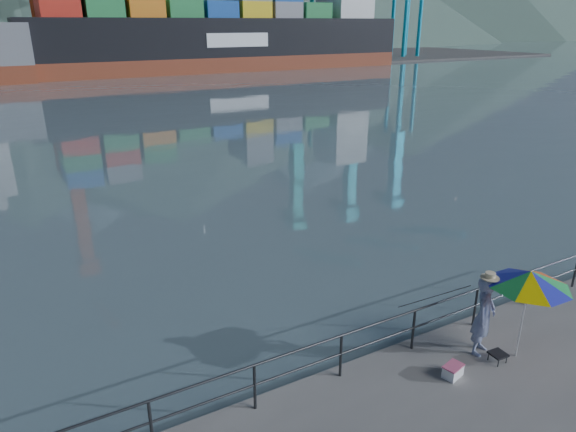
# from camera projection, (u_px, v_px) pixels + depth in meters

# --- Properties ---
(harbor_water) EXTENTS (500.00, 280.00, 0.00)m
(harbor_water) POSITION_uv_depth(u_px,v_px,m) (9.00, 55.00, 115.02)
(harbor_water) COLOR slate
(harbor_water) RESTS_ON ground
(far_dock) EXTENTS (200.00, 40.00, 0.40)m
(far_dock) POSITION_uv_depth(u_px,v_px,m) (83.00, 65.00, 89.44)
(far_dock) COLOR #514F4C
(far_dock) RESTS_ON ground
(guardrail) EXTENTS (22.00, 0.06, 1.03)m
(guardrail) POSITION_uv_depth(u_px,v_px,m) (300.00, 370.00, 10.26)
(guardrail) COLOR #2D3033
(guardrail) RESTS_ON ground
(container_stacks) EXTENTS (58.00, 5.40, 7.80)m
(container_stacks) POSITION_uv_depth(u_px,v_px,m) (202.00, 47.00, 98.93)
(container_stacks) COLOR yellow
(container_stacks) RESTS_ON ground
(fisherman) EXTENTS (0.80, 0.68, 1.85)m
(fisherman) POSITION_uv_depth(u_px,v_px,m) (484.00, 316.00, 11.39)
(fisherman) COLOR #304484
(fisherman) RESTS_ON ground
(beach_umbrella) EXTENTS (2.24, 2.24, 2.13)m
(beach_umbrella) POSITION_uv_depth(u_px,v_px,m) (530.00, 279.00, 10.86)
(beach_umbrella) COLOR white
(beach_umbrella) RESTS_ON ground
(folding_stool) EXTENTS (0.36, 0.36, 0.22)m
(folding_stool) POSITION_uv_depth(u_px,v_px,m) (498.00, 357.00, 11.31)
(folding_stool) COLOR black
(folding_stool) RESTS_ON ground
(cooler_bag) EXTENTS (0.48, 0.37, 0.24)m
(cooler_bag) POSITION_uv_depth(u_px,v_px,m) (453.00, 371.00, 10.84)
(cooler_bag) COLOR white
(cooler_bag) RESTS_ON ground
(fishing_rod) EXTENTS (0.67, 1.58, 1.20)m
(fishing_rod) POSITION_uv_depth(u_px,v_px,m) (429.00, 329.00, 12.55)
(fishing_rod) COLOR black
(fishing_rod) RESTS_ON ground
(container_ship) EXTENTS (60.17, 10.03, 18.10)m
(container_ship) POSITION_uv_depth(u_px,v_px,m) (234.00, 30.00, 81.50)
(container_ship) COLOR maroon
(container_ship) RESTS_ON ground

